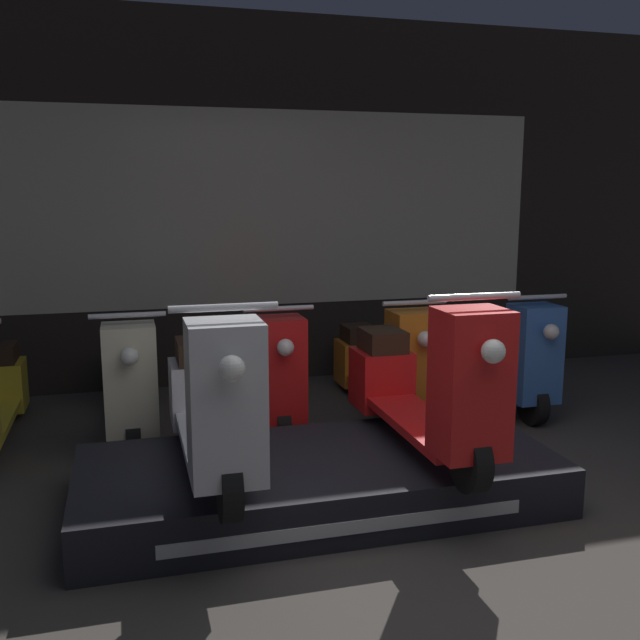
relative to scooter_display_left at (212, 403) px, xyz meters
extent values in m
plane|color=#423D38|center=(0.94, -0.97, -0.64)|extent=(30.00, 30.00, 0.00)
cube|color=#28231E|center=(0.94, 2.76, 0.96)|extent=(8.68, 0.08, 3.20)
cube|color=beige|center=(0.94, 2.71, 0.91)|extent=(4.77, 0.01, 1.70)
cube|color=black|center=(0.58, 0.06, -0.51)|extent=(2.59, 1.11, 0.27)
cube|color=silver|center=(0.58, -0.49, -0.52)|extent=(1.81, 0.01, 0.07)
cylinder|color=black|center=(0.00, -0.57, -0.21)|extent=(0.09, 0.32, 0.32)
cylinder|color=black|center=(0.00, 0.69, -0.21)|extent=(0.09, 0.32, 0.32)
cube|color=#BCBCC1|center=(0.00, 0.06, -0.22)|extent=(0.31, 1.16, 0.05)
cube|color=#BCBCC1|center=(0.00, -0.54, 0.16)|extent=(0.32, 0.29, 0.72)
cube|color=#BCBCC1|center=(0.00, 0.67, -0.13)|extent=(0.34, 0.34, 0.37)
cube|color=black|center=(0.00, 0.66, 0.13)|extent=(0.25, 0.31, 0.14)
cylinder|color=silver|center=(0.00, -0.55, 0.58)|extent=(0.46, 0.03, 0.03)
sphere|color=white|center=(0.00, -0.74, 0.37)|extent=(0.11, 0.11, 0.11)
cylinder|color=black|center=(1.17, -0.57, -0.21)|extent=(0.09, 0.32, 0.32)
cylinder|color=black|center=(1.17, 0.69, -0.21)|extent=(0.09, 0.32, 0.32)
cube|color=red|center=(1.17, 0.06, -0.22)|extent=(0.31, 1.16, 0.05)
cube|color=red|center=(1.17, -0.54, 0.16)|extent=(0.32, 0.29, 0.72)
cube|color=red|center=(1.17, 0.67, -0.13)|extent=(0.34, 0.34, 0.37)
cube|color=black|center=(1.17, 0.66, 0.13)|extent=(0.25, 0.31, 0.14)
cylinder|color=silver|center=(1.17, -0.55, 0.58)|extent=(0.46, 0.03, 0.03)
sphere|color=white|center=(1.17, -0.74, 0.37)|extent=(0.11, 0.11, 0.11)
cylinder|color=black|center=(-1.35, 2.21, -0.48)|extent=(0.09, 0.32, 0.32)
cube|color=yellow|center=(-1.35, 2.19, -0.40)|extent=(0.34, 0.34, 0.37)
cylinder|color=black|center=(-0.40, 0.95, -0.48)|extent=(0.09, 0.32, 0.32)
cylinder|color=black|center=(-0.40, 2.21, -0.48)|extent=(0.09, 0.32, 0.32)
cube|color=beige|center=(-0.40, 1.58, -0.49)|extent=(0.31, 1.16, 0.05)
cube|color=beige|center=(-0.40, 0.98, -0.11)|extent=(0.32, 0.29, 0.72)
cube|color=beige|center=(-0.40, 2.19, -0.40)|extent=(0.34, 0.34, 0.37)
cube|color=black|center=(-0.40, 2.18, -0.14)|extent=(0.25, 0.31, 0.14)
cylinder|color=silver|center=(-0.40, 0.97, 0.31)|extent=(0.46, 0.03, 0.03)
sphere|color=white|center=(-0.40, 0.77, 0.09)|extent=(0.11, 0.11, 0.11)
cylinder|color=black|center=(0.56, 0.95, -0.48)|extent=(0.09, 0.32, 0.32)
cylinder|color=black|center=(0.56, 2.21, -0.48)|extent=(0.09, 0.32, 0.32)
cube|color=red|center=(0.56, 1.58, -0.49)|extent=(0.31, 1.16, 0.05)
cube|color=red|center=(0.56, 0.98, -0.11)|extent=(0.32, 0.29, 0.72)
cube|color=red|center=(0.56, 2.19, -0.40)|extent=(0.34, 0.34, 0.37)
cube|color=black|center=(0.56, 2.18, -0.14)|extent=(0.25, 0.31, 0.14)
cylinder|color=silver|center=(0.56, 0.97, 0.31)|extent=(0.46, 0.03, 0.03)
sphere|color=white|center=(0.56, 0.77, 0.09)|extent=(0.11, 0.11, 0.11)
cylinder|color=black|center=(1.51, 0.95, -0.48)|extent=(0.09, 0.32, 0.32)
cylinder|color=black|center=(1.51, 2.21, -0.48)|extent=(0.09, 0.32, 0.32)
cube|color=orange|center=(1.51, 1.58, -0.49)|extent=(0.31, 1.16, 0.05)
cube|color=orange|center=(1.51, 0.98, -0.11)|extent=(0.32, 0.29, 0.72)
cube|color=orange|center=(1.51, 2.19, -0.40)|extent=(0.34, 0.34, 0.37)
cube|color=black|center=(1.51, 2.18, -0.14)|extent=(0.25, 0.31, 0.14)
cylinder|color=silver|center=(1.51, 0.97, 0.31)|extent=(0.46, 0.03, 0.03)
sphere|color=white|center=(1.51, 0.77, 0.09)|extent=(0.11, 0.11, 0.11)
cylinder|color=black|center=(2.46, 0.95, -0.48)|extent=(0.09, 0.32, 0.32)
cylinder|color=black|center=(2.46, 2.21, -0.48)|extent=(0.09, 0.32, 0.32)
cube|color=#386BBC|center=(2.46, 1.58, -0.49)|extent=(0.31, 1.16, 0.05)
cube|color=#386BBC|center=(2.46, 0.98, -0.11)|extent=(0.32, 0.29, 0.72)
cube|color=#386BBC|center=(2.46, 2.19, -0.40)|extent=(0.34, 0.34, 0.37)
cube|color=black|center=(2.46, 2.18, -0.14)|extent=(0.25, 0.31, 0.14)
cylinder|color=silver|center=(2.46, 0.97, 0.31)|extent=(0.46, 0.03, 0.03)
sphere|color=white|center=(2.46, 0.77, 0.09)|extent=(0.11, 0.11, 0.11)
camera|label=1|loc=(-0.39, -3.51, 1.07)|focal=40.00mm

